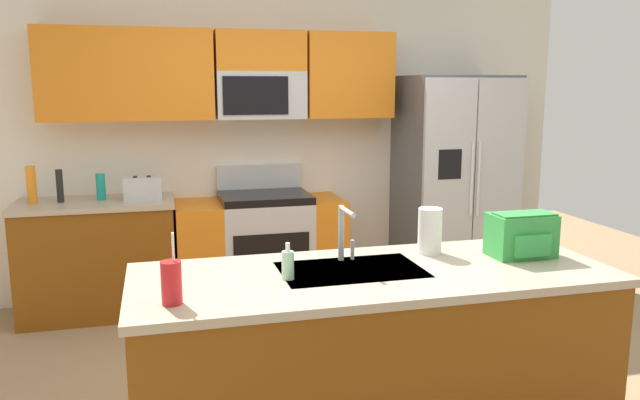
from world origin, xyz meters
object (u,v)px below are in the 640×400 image
object	(u,v)px
bottle_teal	(101,187)
toaster	(143,188)
pepper_mill	(60,186)
drink_cup_red	(172,282)
backpack	(522,234)
range_oven	(261,248)
bottle_orange	(31,185)
refrigerator	(453,184)
soap_dispenser	(288,265)
sink_faucet	(344,229)
paper_towel_roll	(430,231)

from	to	relation	value
bottle_teal	toaster	bearing A→B (deg)	-15.28
toaster	pepper_mill	size ratio (longest dim) A/B	1.12
bottle_teal	drink_cup_red	xyz separation A→B (m)	(0.46, -2.55, -0.01)
drink_cup_red	backpack	xyz separation A→B (m)	(1.76, 0.28, 0.03)
range_oven	bottle_orange	bearing A→B (deg)	179.98
refrigerator	soap_dispenser	xyz separation A→B (m)	(-1.94, -2.24, 0.04)
pepper_mill	sink_faucet	distance (m)	2.63
pepper_mill	sink_faucet	size ratio (longest dim) A/B	0.88
toaster	sink_faucet	xyz separation A→B (m)	(1.00, -2.04, 0.08)
refrigerator	bottle_teal	size ratio (longest dim) A/B	9.07
toaster	drink_cup_red	xyz separation A→B (m)	(0.15, -2.46, -0.00)
refrigerator	backpack	distance (m)	2.27
paper_towel_roll	backpack	xyz separation A→B (m)	(0.43, -0.17, -0.00)
sink_faucet	refrigerator	bearing A→B (deg)	51.48
bottle_teal	bottle_orange	size ratio (longest dim) A/B	0.73
pepper_mill	drink_cup_red	xyz separation A→B (m)	(0.75, -2.51, -0.03)
soap_dispenser	bottle_teal	bearing A→B (deg)	112.70
range_oven	paper_towel_roll	xyz separation A→B (m)	(0.56, -2.06, 0.58)
sink_faucet	drink_cup_red	distance (m)	0.95
refrigerator	bottle_teal	world-z (taller)	refrigerator
bottle_teal	sink_faucet	size ratio (longest dim) A/B	0.72
bottle_orange	backpack	world-z (taller)	bottle_orange
toaster	paper_towel_roll	xyz separation A→B (m)	(1.48, -2.01, 0.03)
sink_faucet	backpack	distance (m)	0.92
range_oven	backpack	size ratio (longest dim) A/B	4.25
bottle_orange	bottle_teal	bearing A→B (deg)	3.71
paper_towel_roll	bottle_orange	bearing A→B (deg)	137.87
bottle_teal	paper_towel_roll	world-z (taller)	paper_towel_roll
range_oven	bottle_teal	world-z (taller)	bottle_teal
toaster	bottle_orange	xyz separation A→B (m)	(-0.80, 0.05, 0.05)
bottle_teal	bottle_orange	bearing A→B (deg)	-176.29
paper_towel_roll	backpack	bearing A→B (deg)	-21.90
pepper_mill	paper_towel_roll	xyz separation A→B (m)	(2.08, -2.06, -0.00)
refrigerator	bottle_orange	xyz separation A→B (m)	(-3.41, 0.07, 0.12)
sink_faucet	drink_cup_red	xyz separation A→B (m)	(-0.85, -0.42, -0.08)
toaster	paper_towel_roll	size ratio (longest dim) A/B	1.17
toaster	backpack	world-z (taller)	backpack
drink_cup_red	bottle_teal	bearing A→B (deg)	100.26
refrigerator	drink_cup_red	size ratio (longest dim) A/B	6.22
drink_cup_red	bottle_orange	bearing A→B (deg)	110.63
soap_dispenser	paper_towel_roll	size ratio (longest dim) A/B	0.71
sink_faucet	soap_dispenser	xyz separation A→B (m)	(-0.33, -0.21, -0.10)
range_oven	pepper_mill	bearing A→B (deg)	-179.91
bottle_teal	soap_dispenser	bearing A→B (deg)	-67.30
sink_faucet	paper_towel_roll	distance (m)	0.48
pepper_mill	soap_dispenser	xyz separation A→B (m)	(1.27, -2.31, -0.06)
range_oven	pepper_mill	size ratio (longest dim) A/B	5.46
paper_towel_roll	backpack	world-z (taller)	paper_towel_roll
range_oven	paper_towel_roll	size ratio (longest dim) A/B	5.67
refrigerator	toaster	size ratio (longest dim) A/B	6.61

